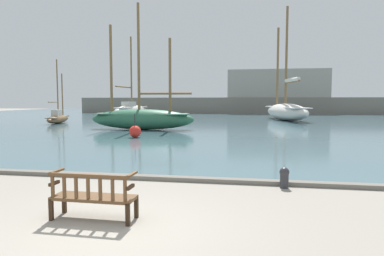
{
  "coord_description": "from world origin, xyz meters",
  "views": [
    {
      "loc": [
        2.52,
        -5.46,
        2.27
      ],
      "look_at": [
        -0.22,
        10.0,
        1.0
      ],
      "focal_mm": 32.0,
      "sensor_mm": 36.0,
      "label": 1
    }
  ],
  "objects_px": {
    "mooring_bollard": "(284,176)",
    "channel_buoy": "(135,131)",
    "park_bench": "(93,196)",
    "sailboat_mid_port": "(131,109)",
    "sailboat_centre_channel": "(58,118)",
    "sailboat_far_port": "(286,110)",
    "sailboat_outer_starboard": "(142,117)"
  },
  "relations": [
    {
      "from": "sailboat_mid_port",
      "to": "mooring_bollard",
      "type": "xyz_separation_m",
      "value": [
        17.94,
        -37.56,
        -0.74
      ]
    },
    {
      "from": "sailboat_outer_starboard",
      "to": "sailboat_far_port",
      "type": "height_order",
      "value": "sailboat_far_port"
    },
    {
      "from": "sailboat_centre_channel",
      "to": "park_bench",
      "type": "bearing_deg",
      "value": -57.33
    },
    {
      "from": "mooring_bollard",
      "to": "channel_buoy",
      "type": "height_order",
      "value": "channel_buoy"
    },
    {
      "from": "sailboat_far_port",
      "to": "sailboat_mid_port",
      "type": "height_order",
      "value": "sailboat_far_port"
    },
    {
      "from": "mooring_bollard",
      "to": "sailboat_centre_channel",
      "type": "bearing_deg",
      "value": 132.49
    },
    {
      "from": "mooring_bollard",
      "to": "channel_buoy",
      "type": "relative_size",
      "value": 0.39
    },
    {
      "from": "sailboat_outer_starboard",
      "to": "sailboat_mid_port",
      "type": "height_order",
      "value": "sailboat_mid_port"
    },
    {
      "from": "sailboat_centre_channel",
      "to": "sailboat_far_port",
      "type": "relative_size",
      "value": 0.49
    },
    {
      "from": "sailboat_outer_starboard",
      "to": "channel_buoy",
      "type": "xyz_separation_m",
      "value": [
        1.39,
        -5.46,
        -0.55
      ]
    },
    {
      "from": "sailboat_far_port",
      "to": "channel_buoy",
      "type": "relative_size",
      "value": 8.87
    },
    {
      "from": "sailboat_far_port",
      "to": "park_bench",
      "type": "bearing_deg",
      "value": -101.29
    },
    {
      "from": "sailboat_outer_starboard",
      "to": "mooring_bollard",
      "type": "bearing_deg",
      "value": -59.95
    },
    {
      "from": "park_bench",
      "to": "sailboat_mid_port",
      "type": "bearing_deg",
      "value": 109.18
    },
    {
      "from": "sailboat_far_port",
      "to": "sailboat_mid_port",
      "type": "relative_size",
      "value": 1.09
    },
    {
      "from": "sailboat_far_port",
      "to": "channel_buoy",
      "type": "xyz_separation_m",
      "value": [
        -10.46,
        -19.87,
        -0.76
      ]
    },
    {
      "from": "sailboat_far_port",
      "to": "mooring_bollard",
      "type": "relative_size",
      "value": 22.98
    },
    {
      "from": "sailboat_far_port",
      "to": "mooring_bollard",
      "type": "xyz_separation_m",
      "value": [
        -2.81,
        -30.02,
        -0.9
      ]
    },
    {
      "from": "channel_buoy",
      "to": "sailboat_far_port",
      "type": "bearing_deg",
      "value": 62.24
    },
    {
      "from": "park_bench",
      "to": "channel_buoy",
      "type": "relative_size",
      "value": 1.14
    },
    {
      "from": "mooring_bollard",
      "to": "sailboat_mid_port",
      "type": "bearing_deg",
      "value": 115.52
    },
    {
      "from": "sailboat_centre_channel",
      "to": "channel_buoy",
      "type": "xyz_separation_m",
      "value": [
        11.61,
        -10.87,
        -0.16
      ]
    },
    {
      "from": "sailboat_centre_channel",
      "to": "mooring_bollard",
      "type": "height_order",
      "value": "sailboat_centre_channel"
    },
    {
      "from": "park_bench",
      "to": "sailboat_mid_port",
      "type": "distance_m",
      "value": 43.04
    },
    {
      "from": "park_bench",
      "to": "sailboat_centre_channel",
      "type": "height_order",
      "value": "sailboat_centre_channel"
    },
    {
      "from": "park_bench",
      "to": "sailboat_mid_port",
      "type": "xyz_separation_m",
      "value": [
        -14.14,
        40.65,
        0.57
      ]
    },
    {
      "from": "sailboat_far_port",
      "to": "channel_buoy",
      "type": "height_order",
      "value": "sailboat_far_port"
    },
    {
      "from": "park_bench",
      "to": "channel_buoy",
      "type": "distance_m",
      "value": 13.79
    },
    {
      "from": "sailboat_centre_channel",
      "to": "channel_buoy",
      "type": "distance_m",
      "value": 15.91
    },
    {
      "from": "sailboat_centre_channel",
      "to": "sailboat_outer_starboard",
      "type": "xyz_separation_m",
      "value": [
        10.22,
        -5.41,
        0.39
      ]
    },
    {
      "from": "sailboat_mid_port",
      "to": "channel_buoy",
      "type": "relative_size",
      "value": 8.14
    },
    {
      "from": "sailboat_centre_channel",
      "to": "sailboat_mid_port",
      "type": "bearing_deg",
      "value": 85.43
    }
  ]
}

